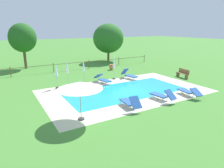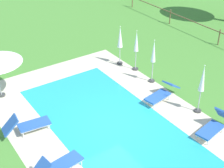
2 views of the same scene
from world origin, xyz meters
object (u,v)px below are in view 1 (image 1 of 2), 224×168
at_px(patio_umbrella_closed_row_centre, 84,67).
at_px(terracotta_urn_near_fence, 111,67).
at_px(sun_lounger_north_mid, 130,102).
at_px(tree_west_mid, 23,38).
at_px(patio_umbrella_closed_row_west, 114,64).
at_px(wooden_bench_lawn_side, 183,73).
at_px(sun_lounger_south_near_corner, 129,75).
at_px(patio_umbrella_closed_row_mid_east, 56,71).
at_px(sun_lounger_north_end, 162,95).
at_px(sun_lounger_north_far, 103,79).
at_px(tree_far_west, 108,38).
at_px(patio_umbrella_open_foreground, 80,85).
at_px(sun_lounger_north_near_steps, 189,91).
at_px(patio_umbrella_closed_row_mid_west, 67,69).

height_order(patio_umbrella_closed_row_centre, terracotta_urn_near_fence, patio_umbrella_closed_row_centre).
bearing_deg(sun_lounger_north_mid, terracotta_urn_near_fence, 65.47).
bearing_deg(tree_west_mid, patio_umbrella_closed_row_west, -56.45).
height_order(wooden_bench_lawn_side, tree_west_mid, tree_west_mid).
xyz_separation_m(sun_lounger_north_mid, sun_lounger_south_near_corner, (4.35, 6.26, 0.01)).
bearing_deg(patio_umbrella_closed_row_centre, patio_umbrella_closed_row_mid_east, -175.02).
height_order(patio_umbrella_closed_row_west, terracotta_urn_near_fence, patio_umbrella_closed_row_west).
distance_m(sun_lounger_north_mid, sun_lounger_north_end, 2.78).
height_order(wooden_bench_lawn_side, terracotta_urn_near_fence, wooden_bench_lawn_side).
bearing_deg(sun_lounger_north_far, sun_lounger_south_near_corner, 2.02).
xyz_separation_m(sun_lounger_north_far, patio_umbrella_closed_row_centre, (-1.56, 0.73, 1.14)).
height_order(sun_lounger_north_far, terracotta_urn_near_fence, sun_lounger_north_far).
bearing_deg(patio_umbrella_closed_row_mid_east, patio_umbrella_closed_row_centre, 4.98).
height_order(wooden_bench_lawn_side, tree_far_west, tree_far_west).
xyz_separation_m(terracotta_urn_near_fence, tree_west_mid, (-8.85, 6.25, 3.41)).
bearing_deg(sun_lounger_north_far, patio_umbrella_closed_row_centre, 155.00).
bearing_deg(sun_lounger_north_far, sun_lounger_north_mid, -101.78).
bearing_deg(patio_umbrella_closed_row_mid_east, tree_west_mid, 95.76).
height_order(sun_lounger_north_end, patio_umbrella_open_foreground, patio_umbrella_open_foreground).
bearing_deg(patio_umbrella_open_foreground, tree_west_mid, 91.80).
distance_m(sun_lounger_north_near_steps, sun_lounger_north_end, 2.40).
xyz_separation_m(sun_lounger_north_near_steps, sun_lounger_north_end, (-2.37, 0.34, 0.02)).
height_order(patio_umbrella_closed_row_mid_east, terracotta_urn_near_fence, patio_umbrella_closed_row_mid_east).
relative_size(sun_lounger_north_mid, tree_west_mid, 0.36).
height_order(sun_lounger_north_mid, sun_lounger_north_far, sun_lounger_north_mid).
relative_size(sun_lounger_north_near_steps, patio_umbrella_closed_row_mid_west, 0.92).
bearing_deg(sun_lounger_north_mid, sun_lounger_north_far, 78.22).
height_order(patio_umbrella_open_foreground, patio_umbrella_closed_row_mid_west, patio_umbrella_closed_row_mid_west).
height_order(sun_lounger_north_near_steps, patio_umbrella_closed_row_west, patio_umbrella_closed_row_west).
relative_size(patio_umbrella_open_foreground, patio_umbrella_closed_row_mid_east, 1.10).
height_order(sun_lounger_north_near_steps, sun_lounger_north_end, sun_lounger_north_end).
xyz_separation_m(sun_lounger_south_near_corner, patio_umbrella_closed_row_west, (-1.42, 0.61, 1.16)).
distance_m(patio_umbrella_closed_row_mid_east, tree_far_west, 14.92).
height_order(sun_lounger_north_end, terracotta_urn_near_fence, sun_lounger_north_end).
bearing_deg(sun_lounger_north_end, patio_umbrella_closed_row_west, 88.73).
bearing_deg(patio_umbrella_closed_row_west, patio_umbrella_open_foreground, -132.38).
bearing_deg(sun_lounger_north_far, wooden_bench_lawn_side, -15.49).
relative_size(patio_umbrella_open_foreground, tree_far_west, 0.45).
relative_size(patio_umbrella_closed_row_centre, tree_far_west, 0.42).
distance_m(patio_umbrella_closed_row_mid_west, terracotta_urn_near_fence, 7.89).
bearing_deg(tree_far_west, sun_lounger_north_mid, -115.15).
relative_size(sun_lounger_north_near_steps, patio_umbrella_open_foreground, 0.85).
relative_size(sun_lounger_north_end, terracotta_urn_near_fence, 3.13).
distance_m(patio_umbrella_closed_row_mid_east, terracotta_urn_near_fence, 8.94).
relative_size(sun_lounger_south_near_corner, patio_umbrella_closed_row_mid_east, 0.86).
bearing_deg(tree_west_mid, sun_lounger_north_mid, -77.25).
relative_size(patio_umbrella_closed_row_mid_west, tree_west_mid, 0.42).
height_order(sun_lounger_south_near_corner, patio_umbrella_closed_row_centre, patio_umbrella_closed_row_centre).
relative_size(sun_lounger_north_mid, patio_umbrella_closed_row_mid_east, 0.87).
bearing_deg(sun_lounger_north_far, patio_umbrella_closed_row_mid_west, 165.03).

